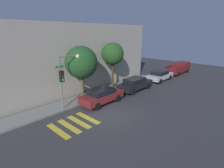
% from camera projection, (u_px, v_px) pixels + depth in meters
% --- Properties ---
extents(ground_plane, '(60.00, 60.00, 0.00)m').
position_uv_depth(ground_plane, '(108.00, 115.00, 14.17)').
color(ground_plane, '#333335').
extents(sidewalk, '(26.00, 2.14, 0.14)m').
position_uv_depth(sidewalk, '(77.00, 101.00, 16.94)').
color(sidewalk, slate).
rests_on(sidewalk, ground).
extents(building_row, '(26.00, 6.00, 7.35)m').
position_uv_depth(building_row, '(50.00, 59.00, 18.83)').
color(building_row, '#A89E8E').
rests_on(building_row, ground).
extents(crosswalk, '(3.03, 2.60, 0.00)m').
position_uv_depth(crosswalk, '(74.00, 124.00, 12.76)').
color(crosswalk, gold).
rests_on(crosswalk, ground).
extents(traffic_light_pole, '(2.33, 0.56, 4.70)m').
position_uv_depth(traffic_light_pole, '(65.00, 73.00, 14.36)').
color(traffic_light_pole, slate).
rests_on(traffic_light_pole, ground).
extents(sedan_near_corner, '(4.27, 1.80, 1.49)m').
position_uv_depth(sedan_near_corner, '(102.00, 95.00, 16.23)').
color(sedan_near_corner, maroon).
rests_on(sedan_near_corner, ground).
extents(sedan_middle, '(4.66, 1.82, 1.47)m').
position_uv_depth(sedan_middle, '(135.00, 84.00, 19.90)').
color(sedan_middle, black).
rests_on(sedan_middle, ground).
extents(sedan_far_end, '(4.47, 1.88, 1.41)m').
position_uv_depth(sedan_far_end, '(160.00, 75.00, 23.94)').
color(sedan_far_end, '#B7BABF').
rests_on(sedan_far_end, ground).
extents(pickup_truck, '(5.63, 1.98, 1.68)m').
position_uv_depth(pickup_truck, '(179.00, 68.00, 28.26)').
color(pickup_truck, maroon).
rests_on(pickup_truck, ground).
extents(tree_near_corner, '(3.10, 3.10, 5.25)m').
position_uv_depth(tree_near_corner, '(81.00, 63.00, 16.51)').
color(tree_near_corner, brown).
rests_on(tree_near_corner, ground).
extents(tree_midblock, '(2.50, 2.50, 5.38)m').
position_uv_depth(tree_midblock, '(113.00, 54.00, 19.44)').
color(tree_midblock, '#42301E').
rests_on(tree_midblock, ground).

